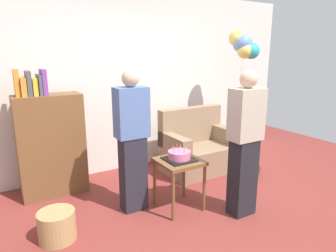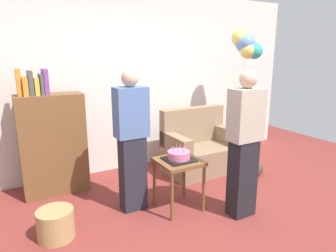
{
  "view_description": "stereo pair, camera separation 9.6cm",
  "coord_description": "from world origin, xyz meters",
  "px_view_note": "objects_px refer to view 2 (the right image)",
  "views": [
    {
      "loc": [
        -1.93,
        -2.28,
        1.81
      ],
      "look_at": [
        -0.14,
        0.71,
        0.95
      ],
      "focal_mm": 32.33,
      "sensor_mm": 36.0,
      "label": 1
    },
    {
      "loc": [
        -1.85,
        -2.33,
        1.81
      ],
      "look_at": [
        -0.14,
        0.71,
        0.95
      ],
      "focal_mm": 32.33,
      "sensor_mm": 36.0,
      "label": 2
    }
  ],
  "objects_px": {
    "couch": "(200,149)",
    "handbag": "(256,170)",
    "person_blowing_candles": "(132,141)",
    "wicker_basket": "(56,224)",
    "bookshelf": "(52,142)",
    "birthday_cake": "(179,156)",
    "person_holding_cake": "(244,144)",
    "balloon_bunch": "(246,45)",
    "side_table": "(179,168)"
  },
  "relations": [
    {
      "from": "couch",
      "to": "person_blowing_candles",
      "type": "height_order",
      "value": "person_blowing_candles"
    },
    {
      "from": "side_table",
      "to": "person_blowing_candles",
      "type": "xyz_separation_m",
      "value": [
        -0.46,
        0.26,
        0.32
      ]
    },
    {
      "from": "couch",
      "to": "person_holding_cake",
      "type": "height_order",
      "value": "person_holding_cake"
    },
    {
      "from": "side_table",
      "to": "balloon_bunch",
      "type": "relative_size",
      "value": 0.28
    },
    {
      "from": "person_holding_cake",
      "to": "balloon_bunch",
      "type": "relative_size",
      "value": 0.76
    },
    {
      "from": "balloon_bunch",
      "to": "person_holding_cake",
      "type": "bearing_deg",
      "value": -132.13
    },
    {
      "from": "person_blowing_candles",
      "to": "person_holding_cake",
      "type": "xyz_separation_m",
      "value": [
        1.01,
        -0.73,
        0.0
      ]
    },
    {
      "from": "side_table",
      "to": "couch",
      "type": "bearing_deg",
      "value": 43.48
    },
    {
      "from": "wicker_basket",
      "to": "person_holding_cake",
      "type": "bearing_deg",
      "value": -16.07
    },
    {
      "from": "side_table",
      "to": "handbag",
      "type": "distance_m",
      "value": 1.54
    },
    {
      "from": "person_holding_cake",
      "to": "handbag",
      "type": "distance_m",
      "value": 1.37
    },
    {
      "from": "couch",
      "to": "handbag",
      "type": "height_order",
      "value": "couch"
    },
    {
      "from": "couch",
      "to": "wicker_basket",
      "type": "relative_size",
      "value": 3.06
    },
    {
      "from": "birthday_cake",
      "to": "person_holding_cake",
      "type": "bearing_deg",
      "value": -40.62
    },
    {
      "from": "person_holding_cake",
      "to": "balloon_bunch",
      "type": "height_order",
      "value": "balloon_bunch"
    },
    {
      "from": "balloon_bunch",
      "to": "couch",
      "type": "bearing_deg",
      "value": 176.29
    },
    {
      "from": "bookshelf",
      "to": "side_table",
      "type": "distance_m",
      "value": 1.67
    },
    {
      "from": "bookshelf",
      "to": "handbag",
      "type": "xyz_separation_m",
      "value": [
        2.66,
        -0.95,
        -0.59
      ]
    },
    {
      "from": "person_blowing_candles",
      "to": "person_holding_cake",
      "type": "relative_size",
      "value": 1.0
    },
    {
      "from": "person_blowing_candles",
      "to": "wicker_basket",
      "type": "xyz_separation_m",
      "value": [
        -0.91,
        -0.18,
        -0.68
      ]
    },
    {
      "from": "person_holding_cake",
      "to": "balloon_bunch",
      "type": "distance_m",
      "value": 2.03
    },
    {
      "from": "birthday_cake",
      "to": "handbag",
      "type": "relative_size",
      "value": 1.14
    },
    {
      "from": "person_blowing_candles",
      "to": "person_holding_cake",
      "type": "height_order",
      "value": "same"
    },
    {
      "from": "handbag",
      "to": "balloon_bunch",
      "type": "height_order",
      "value": "balloon_bunch"
    },
    {
      "from": "bookshelf",
      "to": "birthday_cake",
      "type": "distance_m",
      "value": 1.66
    },
    {
      "from": "bookshelf",
      "to": "birthday_cake",
      "type": "bearing_deg",
      "value": -44.47
    },
    {
      "from": "wicker_basket",
      "to": "balloon_bunch",
      "type": "bearing_deg",
      "value": 13.27
    },
    {
      "from": "side_table",
      "to": "birthday_cake",
      "type": "distance_m",
      "value": 0.14
    },
    {
      "from": "bookshelf",
      "to": "side_table",
      "type": "bearing_deg",
      "value": -44.47
    },
    {
      "from": "person_holding_cake",
      "to": "balloon_bunch",
      "type": "bearing_deg",
      "value": -111.71
    },
    {
      "from": "birthday_cake",
      "to": "person_holding_cake",
      "type": "distance_m",
      "value": 0.74
    },
    {
      "from": "side_table",
      "to": "person_holding_cake",
      "type": "bearing_deg",
      "value": -40.62
    },
    {
      "from": "birthday_cake",
      "to": "person_blowing_candles",
      "type": "relative_size",
      "value": 0.2
    },
    {
      "from": "side_table",
      "to": "birthday_cake",
      "type": "xyz_separation_m",
      "value": [
        -0.0,
        0.0,
        0.14
      ]
    },
    {
      "from": "couch",
      "to": "bookshelf",
      "type": "bearing_deg",
      "value": 171.69
    },
    {
      "from": "person_blowing_candles",
      "to": "balloon_bunch",
      "type": "height_order",
      "value": "balloon_bunch"
    },
    {
      "from": "handbag",
      "to": "balloon_bunch",
      "type": "distance_m",
      "value": 1.91
    },
    {
      "from": "couch",
      "to": "person_holding_cake",
      "type": "distance_m",
      "value": 1.46
    },
    {
      "from": "side_table",
      "to": "handbag",
      "type": "bearing_deg",
      "value": 8.51
    },
    {
      "from": "couch",
      "to": "handbag",
      "type": "bearing_deg",
      "value": -48.47
    },
    {
      "from": "bookshelf",
      "to": "person_holding_cake",
      "type": "relative_size",
      "value": 0.99
    },
    {
      "from": "bookshelf",
      "to": "wicker_basket",
      "type": "bearing_deg",
      "value": -99.63
    },
    {
      "from": "person_holding_cake",
      "to": "handbag",
      "type": "bearing_deg",
      "value": -123.0
    },
    {
      "from": "bookshelf",
      "to": "balloon_bunch",
      "type": "distance_m",
      "value": 3.16
    },
    {
      "from": "person_blowing_candles",
      "to": "handbag",
      "type": "distance_m",
      "value": 2.07
    },
    {
      "from": "balloon_bunch",
      "to": "bookshelf",
      "type": "bearing_deg",
      "value": 172.94
    },
    {
      "from": "couch",
      "to": "person_holding_cake",
      "type": "xyz_separation_m",
      "value": [
        -0.36,
        -1.33,
        0.49
      ]
    },
    {
      "from": "person_blowing_candles",
      "to": "handbag",
      "type": "height_order",
      "value": "person_blowing_candles"
    },
    {
      "from": "birthday_cake",
      "to": "side_table",
      "type": "bearing_deg",
      "value": -30.57
    },
    {
      "from": "couch",
      "to": "bookshelf",
      "type": "relative_size",
      "value": 0.68
    }
  ]
}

